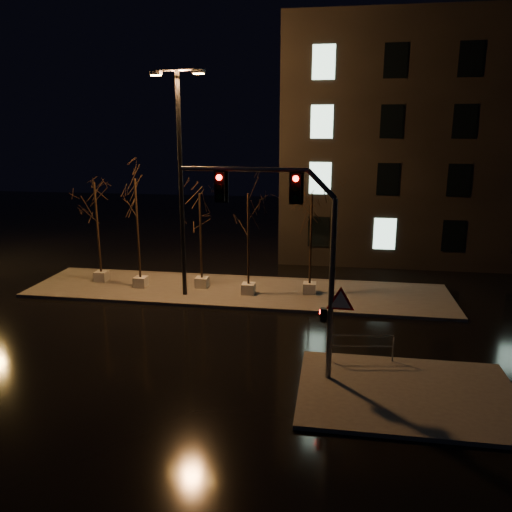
# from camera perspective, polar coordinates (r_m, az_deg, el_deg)

# --- Properties ---
(ground) EXTENTS (90.00, 90.00, 0.00)m
(ground) POSITION_cam_1_polar(r_m,az_deg,el_deg) (20.97, -5.42, -9.26)
(ground) COLOR black
(ground) RESTS_ON ground
(median) EXTENTS (22.00, 5.00, 0.15)m
(median) POSITION_cam_1_polar(r_m,az_deg,el_deg) (26.41, -2.20, -4.01)
(median) COLOR #4A4642
(median) RESTS_ON ground
(sidewalk_corner) EXTENTS (7.00, 5.00, 0.15)m
(sidewalk_corner) POSITION_cam_1_polar(r_m,az_deg,el_deg) (17.39, 16.94, -14.79)
(sidewalk_corner) COLOR #4A4642
(sidewalk_corner) RESTS_ON ground
(building) EXTENTS (25.00, 12.00, 15.00)m
(building) POSITION_cam_1_polar(r_m,az_deg,el_deg) (37.71, 23.47, 11.81)
(building) COLOR black
(building) RESTS_ON ground
(tree_0) EXTENTS (1.80, 1.80, 5.63)m
(tree_0) POSITION_cam_1_polar(r_m,az_deg,el_deg) (28.28, -17.84, 5.59)
(tree_0) COLOR beige
(tree_0) RESTS_ON median
(tree_1) EXTENTS (1.80, 1.80, 5.93)m
(tree_1) POSITION_cam_1_polar(r_m,az_deg,el_deg) (26.56, -13.54, 5.86)
(tree_1) COLOR beige
(tree_1) RESTS_ON median
(tree_2) EXTENTS (1.80, 1.80, 5.18)m
(tree_2) POSITION_cam_1_polar(r_m,az_deg,el_deg) (26.01, -6.41, 4.71)
(tree_2) COLOR beige
(tree_2) RESTS_ON median
(tree_3) EXTENTS (1.80, 1.80, 5.30)m
(tree_3) POSITION_cam_1_polar(r_m,az_deg,el_deg) (24.74, -0.90, 4.54)
(tree_3) COLOR beige
(tree_3) RESTS_ON median
(tree_4) EXTENTS (1.80, 1.80, 5.28)m
(tree_4) POSITION_cam_1_polar(r_m,az_deg,el_deg) (25.01, 6.35, 4.52)
(tree_4) COLOR beige
(tree_4) RESTS_ON median
(traffic_signal_mast) EXTENTS (5.77, 0.27, 7.04)m
(traffic_signal_mast) POSITION_cam_1_polar(r_m,az_deg,el_deg) (16.11, 4.75, 1.41)
(traffic_signal_mast) COLOR slate
(traffic_signal_mast) RESTS_ON sidewalk_corner
(streetlight_main) EXTENTS (2.73, 0.69, 10.92)m
(streetlight_main) POSITION_cam_1_polar(r_m,az_deg,el_deg) (24.67, -8.63, 9.69)
(streetlight_main) COLOR black
(streetlight_main) RESTS_ON median
(guard_rail_a) EXTENTS (2.32, 0.37, 1.01)m
(guard_rail_a) POSITION_cam_1_polar(r_m,az_deg,el_deg) (18.71, 11.98, -9.82)
(guard_rail_a) COLOR slate
(guard_rail_a) RESTS_ON sidewalk_corner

